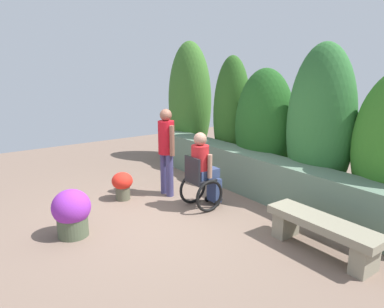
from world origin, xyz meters
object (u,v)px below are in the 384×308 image
(stone_bench, at_px, (322,230))
(person_standing_companion, at_px, (166,147))
(flower_pot_purple_near, at_px, (122,184))
(flower_pot_terracotta_by_wall, at_px, (72,212))
(person_in_wheelchair, at_px, (203,173))

(stone_bench, relative_size, person_standing_companion, 0.93)
(stone_bench, xyz_separation_m, flower_pot_purple_near, (-3.29, -1.30, -0.02))
(person_standing_companion, xyz_separation_m, flower_pot_terracotta_by_wall, (0.65, -2.00, -0.58))
(stone_bench, relative_size, flower_pot_purple_near, 2.97)
(stone_bench, distance_m, flower_pot_purple_near, 3.54)
(person_standing_companion, xyz_separation_m, flower_pot_purple_near, (-0.26, -0.80, -0.65))
(stone_bench, height_order, flower_pot_purple_near, flower_pot_purple_near)
(person_standing_companion, height_order, flower_pot_purple_near, person_standing_companion)
(person_standing_companion, bearing_deg, person_in_wheelchair, 14.27)
(flower_pot_purple_near, distance_m, flower_pot_terracotta_by_wall, 1.51)
(person_standing_companion, bearing_deg, stone_bench, 12.66)
(person_in_wheelchair, distance_m, person_standing_companion, 0.96)
(stone_bench, height_order, person_standing_companion, person_standing_companion)
(stone_bench, distance_m, person_in_wheelchair, 2.19)
(person_in_wheelchair, relative_size, flower_pot_purple_near, 2.58)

